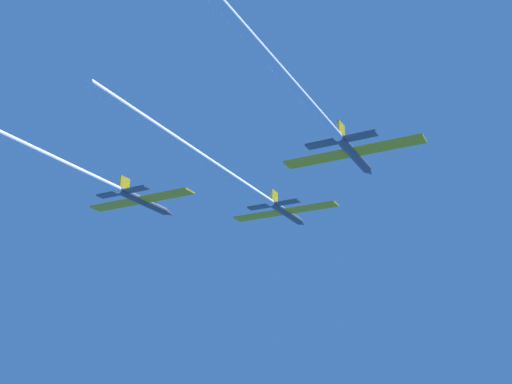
# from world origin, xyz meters

# --- Properties ---
(jet_lead) EXTENTS (15.44, 46.57, 2.56)m
(jet_lead) POSITION_xyz_m (-0.43, -13.29, 0.29)
(jet_lead) COLOR #4C5660
(jet_left_wing) EXTENTS (15.44, 48.14, 2.56)m
(jet_left_wing) POSITION_xyz_m (-14.26, -28.58, -0.29)
(jet_left_wing) COLOR #4C5660
(jet_right_wing) EXTENTS (15.44, 47.91, 2.56)m
(jet_right_wing) POSITION_xyz_m (14.59, -29.08, 0.32)
(jet_right_wing) COLOR #4C5660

